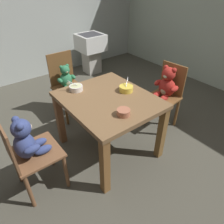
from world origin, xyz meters
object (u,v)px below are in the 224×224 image
teddy_chair_near_front (27,145)px  porridge_bowl_terracotta_near_right (123,112)px  porridge_bowl_yellow_far_center (126,88)px  porridge_bowl_white_near_left (76,88)px  dining_table (108,107)px  teddy_chair_far_center (166,88)px  sink_basin (91,48)px  teddy_chair_near_left (67,82)px

teddy_chair_near_front → porridge_bowl_terracotta_near_right: bearing=-21.7°
porridge_bowl_yellow_far_center → porridge_bowl_terracotta_near_right: bearing=-44.1°
porridge_bowl_yellow_far_center → porridge_bowl_white_near_left: 0.55m
dining_table → porridge_bowl_terracotta_near_right: porridge_bowl_terracotta_near_right is taller
teddy_chair_far_center → sink_basin: 2.12m
porridge_bowl_yellow_far_center → porridge_bowl_white_near_left: porridge_bowl_yellow_far_center is taller
porridge_bowl_yellow_far_center → teddy_chair_near_front: bearing=-89.5°
dining_table → teddy_chair_far_center: size_ratio=1.19×
teddy_chair_near_front → teddy_chair_far_center: size_ratio=1.00×
porridge_bowl_white_near_left → sink_basin: (-1.70, 1.28, -0.23)m
porridge_bowl_terracotta_near_right → sink_basin: 2.66m
porridge_bowl_white_near_left → teddy_chair_near_front: bearing=-62.9°
teddy_chair_near_front → sink_basin: 2.86m
dining_table → teddy_chair_far_center: (0.06, 0.88, -0.02)m
teddy_chair_far_center → porridge_bowl_white_near_left: bearing=-27.1°
porridge_bowl_terracotta_near_right → teddy_chair_near_left: bearing=177.0°
teddy_chair_near_left → teddy_chair_near_front: size_ratio=1.06×
teddy_chair_near_front → porridge_bowl_terracotta_near_right: 0.89m
porridge_bowl_white_near_left → teddy_chair_near_left: bearing=164.2°
teddy_chair_near_front → porridge_bowl_white_near_left: teddy_chair_near_front is taller
dining_table → sink_basin: sink_basin is taller
dining_table → teddy_chair_far_center: bearing=86.1°
teddy_chair_near_front → porridge_bowl_yellow_far_center: (-0.01, 1.13, 0.18)m
dining_table → porridge_bowl_white_near_left: bearing=-153.3°
porridge_bowl_terracotta_near_right → sink_basin: size_ratio=0.16×
teddy_chair_near_front → sink_basin: teddy_chair_near_front is taller
dining_table → sink_basin: bearing=151.7°
dining_table → porridge_bowl_yellow_far_center: bearing=89.9°
teddy_chair_far_center → porridge_bowl_white_near_left: size_ratio=5.61×
teddy_chair_near_left → porridge_bowl_terracotta_near_right: bearing=-2.7°
teddy_chair_near_front → porridge_bowl_terracotta_near_right: size_ratio=6.80×
teddy_chair_near_left → porridge_bowl_white_near_left: teddy_chair_near_left is taller
teddy_chair_near_front → teddy_chair_far_center: bearing=-1.9°
teddy_chair_far_center → sink_basin: teddy_chair_far_center is taller
porridge_bowl_yellow_far_center → dining_table: bearing=-90.1°
dining_table → porridge_bowl_white_near_left: size_ratio=6.65×
porridge_bowl_terracotta_near_right → porridge_bowl_yellow_far_center: 0.46m
teddy_chair_near_left → porridge_bowl_yellow_far_center: teddy_chair_near_left is taller
teddy_chair_near_front → porridge_bowl_terracotta_near_right: teddy_chair_near_front is taller
sink_basin → dining_table: bearing=-28.3°
porridge_bowl_terracotta_near_right → sink_basin: sink_basin is taller
teddy_chair_near_front → porridge_bowl_yellow_far_center: bearing=0.2°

